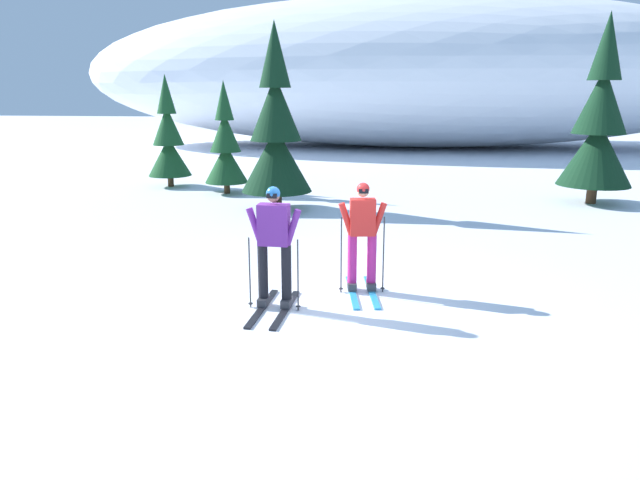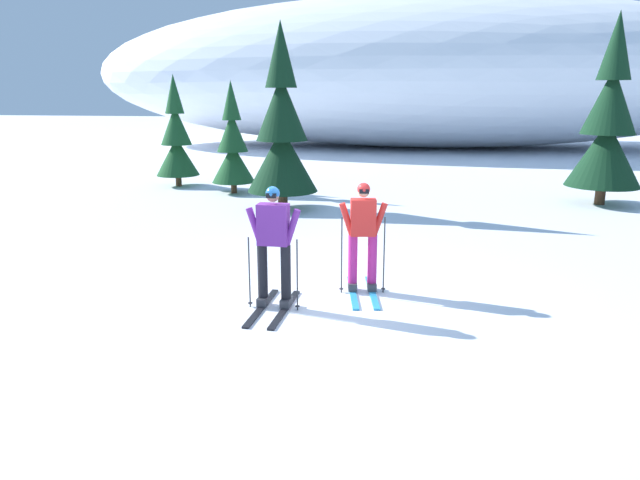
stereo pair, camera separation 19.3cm
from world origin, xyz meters
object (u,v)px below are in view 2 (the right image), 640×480
object	(u,v)px
skier_purple_jacket	(273,244)
pine_tree_far_left	(176,140)
skier_red_jacket	(363,236)
pine_tree_center_right	(282,133)
pine_tree_center_left	(233,147)
pine_tree_far_right	(608,126)

from	to	relation	value
skier_purple_jacket	pine_tree_far_left	bearing A→B (deg)	117.51
skier_red_jacket	pine_tree_center_right	distance (m)	7.23
pine_tree_far_left	pine_tree_center_left	distance (m)	2.51
pine_tree_far_left	pine_tree_center_right	world-z (taller)	pine_tree_center_right
pine_tree_center_left	skier_purple_jacket	bearing A→B (deg)	-70.60
skier_red_jacket	pine_tree_center_left	xyz separation A→B (m)	(-4.72, 8.94, 0.51)
skier_red_jacket	pine_tree_far_right	distance (m)	10.58
pine_tree_far_left	pine_tree_center_left	bearing A→B (deg)	-26.48
pine_tree_center_right	pine_tree_far_right	xyz separation A→B (m)	(8.76, 1.94, 0.13)
skier_purple_jacket	pine_tree_far_right	bearing A→B (deg)	52.34
pine_tree_center_left	pine_tree_center_right	size ratio (longest dim) A/B	0.70
pine_tree_center_left	pine_tree_far_right	distance (m)	10.83
pine_tree_far_left	pine_tree_far_right	distance (m)	13.14
pine_tree_center_left	pine_tree_far_right	xyz separation A→B (m)	(10.80, -0.37, 0.74)
skier_purple_jacket	pine_tree_center_right	distance (m)	7.76
pine_tree_center_left	skier_red_jacket	bearing A→B (deg)	-62.17
skier_red_jacket	pine_tree_center_left	world-z (taller)	pine_tree_center_left
skier_purple_jacket	pine_tree_center_left	distance (m)	10.47
skier_red_jacket	pine_tree_center_left	size ratio (longest dim) A/B	0.52
skier_red_jacket	pine_tree_center_right	size ratio (longest dim) A/B	0.36
pine_tree_far_right	pine_tree_far_left	bearing A→B (deg)	173.48
pine_tree_center_right	pine_tree_far_right	world-z (taller)	pine_tree_far_right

